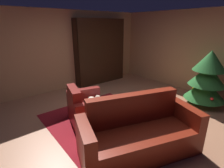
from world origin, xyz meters
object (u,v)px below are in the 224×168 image
object	(u,v)px
armchair_red	(88,110)
couch_red	(139,135)
book_stack_on_table	(109,102)
bookshelf_unit	(103,53)
coffee_table	(110,105)
decorated_tree	(207,78)
bottle_on_table	(108,103)

from	to	relation	value
armchair_red	couch_red	world-z (taller)	couch_red
armchair_red	couch_red	xyz separation A→B (m)	(1.32, 0.18, 0.02)
armchair_red	book_stack_on_table	distance (m)	0.50
bookshelf_unit	armchair_red	world-z (taller)	bookshelf_unit
coffee_table	decorated_tree	bearing A→B (deg)	69.86
armchair_red	decorated_tree	world-z (taller)	decorated_tree
coffee_table	couch_red	bearing A→B (deg)	-12.53
armchair_red	bottle_on_table	size ratio (longest dim) A/B	4.67
armchair_red	book_stack_on_table	bearing A→B (deg)	56.50
coffee_table	bottle_on_table	xyz separation A→B (m)	(0.11, -0.14, 0.14)
bookshelf_unit	couch_red	bearing A→B (deg)	-27.86
book_stack_on_table	bottle_on_table	bearing A→B (deg)	-47.01
couch_red	book_stack_on_table	distance (m)	1.10
decorated_tree	armchair_red	bearing A→B (deg)	-111.90
armchair_red	coffee_table	xyz separation A→B (m)	(0.26, 0.42, 0.09)
armchair_red	book_stack_on_table	world-z (taller)	armchair_red
armchair_red	couch_red	distance (m)	1.34
couch_red	bottle_on_table	xyz separation A→B (m)	(-0.95, 0.09, 0.21)
bookshelf_unit	bottle_on_table	world-z (taller)	bookshelf_unit
book_stack_on_table	decorated_tree	size ratio (longest dim) A/B	0.17
armchair_red	decorated_tree	distance (m)	3.17
decorated_tree	book_stack_on_table	bearing A→B (deg)	-109.88
book_stack_on_table	bottle_on_table	distance (m)	0.17
armchair_red	couch_red	bearing A→B (deg)	7.79
bookshelf_unit	coffee_table	xyz separation A→B (m)	(2.42, -1.60, -0.68)
decorated_tree	couch_red	bearing A→B (deg)	-86.81
coffee_table	bottle_on_table	bearing A→B (deg)	-52.08
bookshelf_unit	book_stack_on_table	size ratio (longest dim) A/B	9.07
couch_red	coffee_table	size ratio (longest dim) A/B	3.16
bookshelf_unit	decorated_tree	xyz separation A→B (m)	(3.33, 0.89, -0.33)
bookshelf_unit	couch_red	size ratio (longest dim) A/B	1.07
bookshelf_unit	decorated_tree	size ratio (longest dim) A/B	1.54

